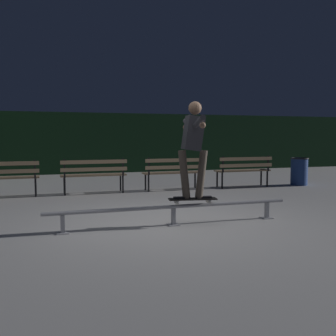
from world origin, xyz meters
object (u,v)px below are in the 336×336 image
object	(u,v)px
grind_rail	(173,209)
skateboard	(193,199)
skateboarder	(193,141)
park_bench_leftmost	(3,175)
park_bench_left_center	(94,172)
park_bench_rightmost	(244,168)
park_bench_right_center	(174,170)
trash_can	(299,171)

from	to	relation	value
grind_rail	skateboard	bearing A→B (deg)	-0.00
grind_rail	skateboarder	distance (m)	1.13
grind_rail	skateboard	world-z (taller)	skateboard
grind_rail	park_bench_leftmost	distance (m)	4.74
skateboard	park_bench_left_center	xyz separation A→B (m)	(-1.14, 3.75, 0.14)
skateboard	skateboarder	bearing A→B (deg)	-9.53
skateboard	park_bench_leftmost	world-z (taller)	park_bench_leftmost
park_bench_leftmost	park_bench_rightmost	xyz separation A→B (m)	(6.22, 0.00, 0.00)
park_bench_right_center	trash_can	world-z (taller)	park_bench_right_center
skateboard	skateboarder	size ratio (longest dim) A/B	0.51
skateboard	park_bench_rightmost	bearing A→B (deg)	51.26
park_bench_right_center	grind_rail	bearing A→B (deg)	-108.60
skateboard	park_bench_leftmost	distance (m)	4.94
park_bench_left_center	trash_can	world-z (taller)	park_bench_left_center
park_bench_leftmost	park_bench_left_center	xyz separation A→B (m)	(2.07, 0.00, 0.00)
park_bench_leftmost	park_bench_right_center	bearing A→B (deg)	0.00
park_bench_leftmost	park_bench_left_center	world-z (taller)	same
park_bench_leftmost	park_bench_rightmost	world-z (taller)	same
skateboard	park_bench_rightmost	xyz separation A→B (m)	(3.00, 3.75, 0.14)
park_bench_right_center	park_bench_rightmost	xyz separation A→B (m)	(2.07, 0.00, 0.00)
grind_rail	skateboard	xyz separation A→B (m)	(0.33, -0.00, 0.15)
skateboard	trash_can	bearing A→B (deg)	37.52
park_bench_rightmost	trash_can	size ratio (longest dim) A/B	2.00
park_bench_rightmost	skateboarder	bearing A→B (deg)	-128.71
skateboarder	park_bench_leftmost	xyz separation A→B (m)	(-3.22, 3.75, -0.80)
park_bench_left_center	park_bench_right_center	size ratio (longest dim) A/B	1.00
grind_rail	skateboarder	world-z (taller)	skateboarder
skateboard	park_bench_right_center	distance (m)	3.86
park_bench_leftmost	park_bench_rightmost	distance (m)	6.22
trash_can	park_bench_leftmost	bearing A→B (deg)	179.39
skateboarder	trash_can	bearing A→B (deg)	37.54
skateboarder	park_bench_left_center	bearing A→B (deg)	106.97
park_bench_right_center	park_bench_leftmost	bearing A→B (deg)	180.00
park_bench_right_center	trash_can	bearing A→B (deg)	-1.27
skateboard	trash_can	distance (m)	6.01
park_bench_leftmost	trash_can	bearing A→B (deg)	-0.61
skateboarder	park_bench_left_center	distance (m)	4.00
grind_rail	park_bench_left_center	size ratio (longest dim) A/B	2.51
park_bench_leftmost	trash_can	world-z (taller)	park_bench_leftmost
park_bench_rightmost	grind_rail	bearing A→B (deg)	-131.66
park_bench_left_center	trash_can	xyz separation A→B (m)	(5.91, -0.09, -0.12)
park_bench_rightmost	trash_can	xyz separation A→B (m)	(1.76, -0.09, -0.12)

